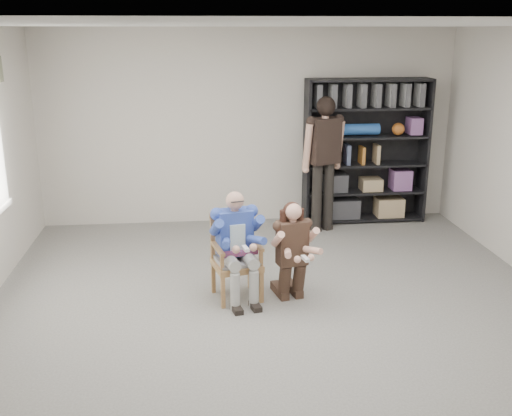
{
  "coord_description": "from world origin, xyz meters",
  "views": [
    {
      "loc": [
        -0.81,
        -5.1,
        2.77
      ],
      "look_at": [
        -0.2,
        0.6,
        1.05
      ],
      "focal_mm": 42.0,
      "sensor_mm": 36.0,
      "label": 1
    }
  ],
  "objects_px": {
    "armchair": "(237,258)",
    "standing_man": "(324,166)",
    "kneeling_woman": "(293,252)",
    "bookshelf": "(366,152)",
    "seated_man": "(237,246)"
  },
  "relations": [
    {
      "from": "armchair",
      "to": "standing_man",
      "type": "relative_size",
      "value": 0.48
    },
    {
      "from": "armchair",
      "to": "kneeling_woman",
      "type": "xyz_separation_m",
      "value": [
        0.58,
        -0.12,
        0.09
      ]
    },
    {
      "from": "kneeling_woman",
      "to": "standing_man",
      "type": "xyz_separation_m",
      "value": [
        0.8,
        2.23,
        0.4
      ]
    },
    {
      "from": "bookshelf",
      "to": "standing_man",
      "type": "xyz_separation_m",
      "value": [
        -0.71,
        -0.39,
        -0.11
      ]
    },
    {
      "from": "kneeling_woman",
      "to": "bookshelf",
      "type": "relative_size",
      "value": 0.51
    },
    {
      "from": "standing_man",
      "to": "kneeling_woman",
      "type": "bearing_deg",
      "value": -130.71
    },
    {
      "from": "kneeling_woman",
      "to": "armchair",
      "type": "bearing_deg",
      "value": 156.15
    },
    {
      "from": "bookshelf",
      "to": "standing_man",
      "type": "distance_m",
      "value": 0.82
    },
    {
      "from": "armchair",
      "to": "standing_man",
      "type": "distance_m",
      "value": 2.57
    },
    {
      "from": "seated_man",
      "to": "bookshelf",
      "type": "height_order",
      "value": "bookshelf"
    },
    {
      "from": "seated_man",
      "to": "bookshelf",
      "type": "bearing_deg",
      "value": 38.03
    },
    {
      "from": "armchair",
      "to": "seated_man",
      "type": "bearing_deg",
      "value": 0.0
    },
    {
      "from": "armchair",
      "to": "seated_man",
      "type": "height_order",
      "value": "seated_man"
    },
    {
      "from": "armchair",
      "to": "bookshelf",
      "type": "height_order",
      "value": "bookshelf"
    },
    {
      "from": "seated_man",
      "to": "standing_man",
      "type": "relative_size",
      "value": 0.62
    }
  ]
}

